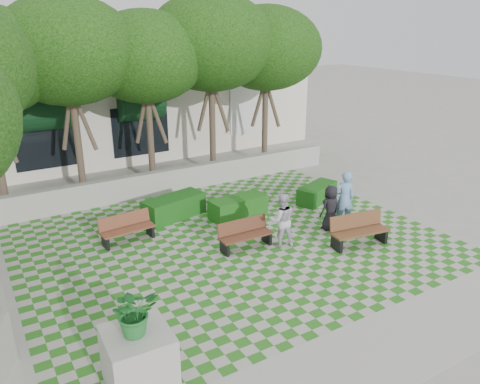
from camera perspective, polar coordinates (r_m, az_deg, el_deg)
ground at (r=13.30m, az=1.51°, el=-7.98°), size 90.00×90.00×0.00m
lawn at (r=14.06m, az=-0.70°, el=-6.31°), size 12.00×12.00×0.00m
sidewalk_south at (r=10.31m, az=16.45°, el=-18.27°), size 16.00×2.00×0.01m
retaining_wall at (r=18.23m, az=-9.01°, el=1.29°), size 15.00×0.36×0.90m
bench_east at (r=14.27m, az=14.26°, el=-4.58°), size 1.85×0.85×0.93m
bench_mid at (r=13.67m, az=0.61°, el=-5.24°), size 1.62×0.56×0.84m
bench_west at (r=14.46m, az=-13.61°, el=-4.37°), size 1.64×0.67×0.84m
hedge_east at (r=17.41m, az=9.36°, el=-0.13°), size 1.92×1.30×0.62m
hedge_midright at (r=15.81m, az=-0.23°, el=-1.85°), size 2.02×0.93×0.69m
hedge_midleft at (r=15.89m, az=-8.05°, el=-1.84°), size 2.25×1.30×0.74m
planter_front at (r=8.91m, az=-12.34°, el=-18.08°), size 1.19×1.19×2.03m
person_blue at (r=15.30m, az=12.58°, el=-0.81°), size 0.78×0.65×1.84m
person_dark at (r=15.00m, az=10.95°, el=-1.90°), size 0.74×0.50×1.46m
person_white at (r=13.70m, az=5.09°, el=-3.40°), size 0.95×0.85×1.63m
tree_row at (r=16.47m, az=-15.81°, el=15.65°), size 17.70×13.40×7.41m
building at (r=25.30m, az=-14.27°, el=11.04°), size 18.00×8.92×5.15m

